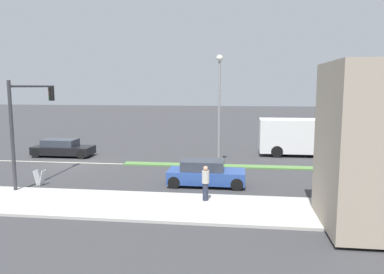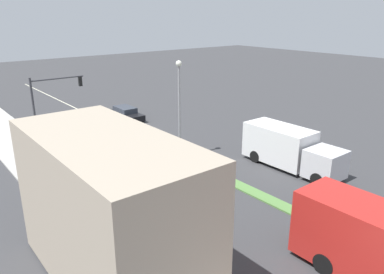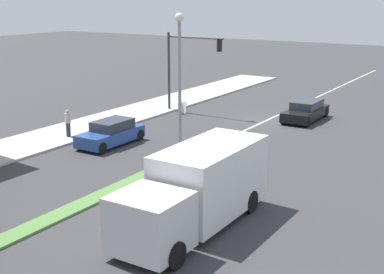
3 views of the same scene
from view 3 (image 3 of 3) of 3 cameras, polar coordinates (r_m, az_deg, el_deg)
name	(u,v)px [view 3 (image 3 of 3)]	position (r m, az deg, el deg)	size (l,w,h in m)	color
ground_plane	(80,207)	(22.25, -11.90, -7.30)	(160.00, 160.00, 0.00)	#38383A
lane_marking_center	(265,121)	(36.70, 7.84, 1.71)	(0.16, 60.00, 0.01)	beige
traffic_signal_main	(185,59)	(38.45, -0.72, 8.34)	(4.59, 0.34, 5.60)	#333338
street_lamp	(180,68)	(26.67, -1.33, 7.33)	(0.44, 0.44, 7.37)	gray
pedestrian	(68,122)	(32.54, -13.10, 1.53)	(0.34, 0.34, 1.64)	#282D42
warning_aframe_sign	(182,108)	(38.54, -1.06, 3.12)	(0.45, 0.53, 0.84)	silver
delivery_truck	(198,188)	(19.59, 0.67, -5.47)	(2.44, 7.50, 2.87)	silver
suv_black	(306,111)	(37.29, 12.03, 2.75)	(1.86, 4.59, 1.34)	black
coupe_blue	(111,133)	(30.77, -8.64, 0.40)	(1.78, 4.19, 1.41)	#284793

